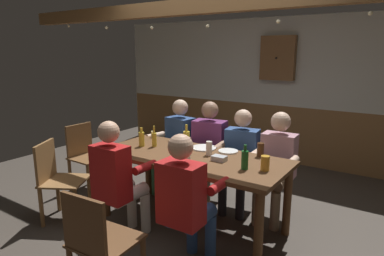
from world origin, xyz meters
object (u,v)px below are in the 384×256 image
bottle_0 (186,139)px  chair_empty_near_right (58,179)px  person_5 (186,197)px  person_3 (276,161)px  person_1 (207,147)px  pint_glass_4 (265,163)px  person_4 (118,177)px  table_candle (152,134)px  person_0 (176,142)px  condiment_caddy (219,158)px  person_2 (240,155)px  plate_1 (228,151)px  bottle_3 (245,159)px  pint_glass_0 (260,150)px  dining_table (191,165)px  plate_0 (204,148)px  bottle_1 (154,139)px  pint_glass_1 (184,146)px  pint_glass_3 (187,154)px  chair_empty_far_end (98,243)px  chair_empty_near_left (86,155)px  wall_dart_cabinet (278,58)px  bottle_2 (142,139)px

bottle_0 → chair_empty_near_right: bearing=-141.0°
person_5 → chair_empty_near_right: person_5 is taller
person_3 → bottle_0: 1.01m
person_1 → pint_glass_4: 1.24m
person_4 → table_candle: size_ratio=15.28×
person_0 → condiment_caddy: (1.01, -0.65, 0.13)m
person_2 → table_candle: 1.12m
plate_1 → bottle_3: size_ratio=0.92×
person_0 → condiment_caddy: person_0 is taller
person_5 → pint_glass_0: person_5 is taller
dining_table → pint_glass_4: pint_glass_4 is taller
pint_glass_0 → plate_0: bearing=-173.2°
bottle_1 → pint_glass_1: bottle_1 is taller
person_2 → bottle_0: person_2 is taller
person_2 → pint_glass_3: (-0.16, -0.85, 0.21)m
person_0 → table_candle: size_ratio=15.27×
chair_empty_far_end → bottle_0: bottle_0 is taller
chair_empty_near_left → plate_1: 2.04m
pint_glass_1 → plate_0: bearing=57.9°
pint_glass_3 → bottle_0: bearing=125.6°
dining_table → chair_empty_near_left: 1.75m
dining_table → plate_0: 0.31m
wall_dart_cabinet → person_4: bearing=-96.0°
pint_glass_0 → pint_glass_4: (0.20, -0.38, -0.00)m
person_0 → chair_empty_far_end: (0.77, -2.00, -0.19)m
pint_glass_4 → wall_dart_cabinet: size_ratio=0.20×
person_3 → bottle_1: person_3 is taller
dining_table → person_2: bearing=70.3°
person_1 → pint_glass_1: size_ratio=9.98×
plate_0 → bottle_0: size_ratio=1.01×
chair_empty_near_right → plate_0: bearing=99.7°
person_5 → bottle_3: person_5 is taller
bottle_1 → bottle_2: bearing=-150.2°
pint_glass_4 → wall_dart_cabinet: wall_dart_cabinet is taller
pint_glass_1 → plate_1: bearing=30.1°
pint_glass_3 → pint_glass_1: bearing=130.4°
dining_table → person_0: 0.96m
table_candle → pint_glass_1: (0.67, -0.27, 0.02)m
person_0 → chair_empty_near_left: size_ratio=1.39×
person_2 → person_5: (0.16, -1.33, 0.02)m
chair_empty_near_left → person_2: bearing=108.8°
pint_glass_3 → person_1: bearing=108.8°
person_3 → person_2: bearing=-2.0°
person_4 → pint_glass_3: 0.70m
bottle_3 → wall_dart_cabinet: wall_dart_cabinet is taller
bottle_2 → pint_glass_1: size_ratio=1.74×
person_2 → pint_glass_4: bearing=122.0°
bottle_0 → bottle_2: size_ratio=1.27×
person_3 → pint_glass_4: person_3 is taller
bottle_3 → wall_dart_cabinet: (-0.70, 2.65, 0.86)m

